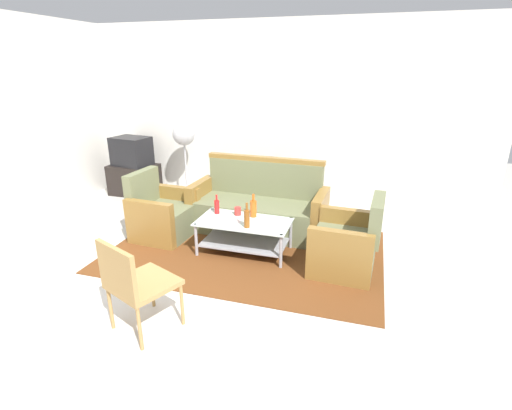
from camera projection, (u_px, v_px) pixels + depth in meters
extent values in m
plane|color=beige|center=(207.00, 293.00, 3.81)|extent=(14.00, 14.00, 0.00)
cube|color=silver|center=(281.00, 115.00, 6.09)|extent=(6.52, 0.12, 2.80)
cube|color=brown|center=(246.00, 251.00, 4.67)|extent=(3.21, 2.11, 0.01)
cube|color=#6B704C|center=(257.00, 216.00, 5.15)|extent=(1.63, 0.76, 0.42)
cube|color=#6B704C|center=(265.00, 178.00, 5.28)|extent=(1.60, 0.20, 0.48)
cube|color=olive|center=(320.00, 217.00, 4.86)|extent=(0.15, 0.70, 0.62)
cube|color=olive|center=(201.00, 203.00, 5.38)|extent=(0.15, 0.70, 0.62)
cube|color=olive|center=(265.00, 159.00, 5.19)|extent=(1.64, 0.16, 0.06)
cube|color=#6B704C|center=(165.00, 221.00, 5.02)|extent=(0.70, 0.64, 0.40)
cube|color=#6B704C|center=(142.00, 188.00, 4.98)|extent=(0.16, 0.61, 0.45)
cube|color=olive|center=(178.00, 207.00, 5.28)|extent=(0.66, 0.14, 0.58)
cube|color=olive|center=(150.00, 224.00, 4.70)|extent=(0.66, 0.14, 0.58)
cube|color=#6B704C|center=(343.00, 252.00, 4.20)|extent=(0.69, 0.64, 0.40)
cube|color=#6B704C|center=(376.00, 219.00, 3.96)|extent=(0.16, 0.61, 0.45)
cube|color=olive|center=(339.00, 257.00, 3.88)|extent=(0.66, 0.14, 0.58)
cube|color=olive|center=(348.00, 233.00, 4.46)|extent=(0.66, 0.14, 0.58)
cube|color=silver|center=(244.00, 221.00, 4.52)|extent=(1.10, 0.60, 0.02)
cube|color=#9E9EA5|center=(244.00, 242.00, 4.61)|extent=(1.00, 0.52, 0.02)
cylinder|color=#9E9EA5|center=(213.00, 223.00, 4.96)|extent=(0.04, 0.04, 0.40)
cylinder|color=#9E9EA5|center=(291.00, 233.00, 4.68)|extent=(0.04, 0.04, 0.40)
cylinder|color=#9E9EA5|center=(196.00, 240.00, 4.49)|extent=(0.04, 0.04, 0.40)
cylinder|color=#9E9EA5|center=(281.00, 251.00, 4.21)|extent=(0.04, 0.04, 0.40)
cylinder|color=#D85919|center=(253.00, 209.00, 4.60)|extent=(0.08, 0.08, 0.20)
cylinder|color=#D85919|center=(253.00, 198.00, 4.56)|extent=(0.03, 0.03, 0.09)
cylinder|color=red|center=(217.00, 207.00, 4.71)|extent=(0.06, 0.06, 0.17)
cylinder|color=red|center=(217.00, 198.00, 4.67)|extent=(0.02, 0.02, 0.07)
cylinder|color=brown|center=(247.00, 219.00, 4.30)|extent=(0.07, 0.07, 0.20)
cylinder|color=brown|center=(247.00, 207.00, 4.25)|extent=(0.02, 0.02, 0.09)
cylinder|color=red|center=(238.00, 211.00, 4.67)|extent=(0.08, 0.08, 0.10)
cube|color=black|center=(135.00, 179.00, 6.69)|extent=(0.80, 0.50, 0.52)
cube|color=black|center=(131.00, 151.00, 6.52)|extent=(0.66, 0.53, 0.48)
cube|color=black|center=(141.00, 149.00, 6.71)|extent=(0.51, 0.08, 0.36)
cylinder|color=#2D2D33|center=(188.00, 197.00, 6.55)|extent=(0.32, 0.32, 0.03)
cylinder|color=#B2B2B7|center=(186.00, 169.00, 6.39)|extent=(0.03, 0.03, 0.95)
sphere|color=#B2B2B7|center=(184.00, 134.00, 6.19)|extent=(0.36, 0.36, 0.36)
cube|color=#AD844C|center=(144.00, 284.00, 3.19)|extent=(0.63, 0.63, 0.04)
cube|color=#AD844C|center=(117.00, 271.00, 2.95)|extent=(0.46, 0.22, 0.40)
cylinder|color=#AD844C|center=(152.00, 286.00, 3.54)|extent=(0.03, 0.03, 0.42)
cylinder|color=#AD844C|center=(182.00, 303.00, 3.29)|extent=(0.03, 0.03, 0.42)
cylinder|color=#AD844C|center=(110.00, 307.00, 3.23)|extent=(0.03, 0.03, 0.42)
cylinder|color=#AD844C|center=(140.00, 327.00, 2.98)|extent=(0.03, 0.03, 0.42)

